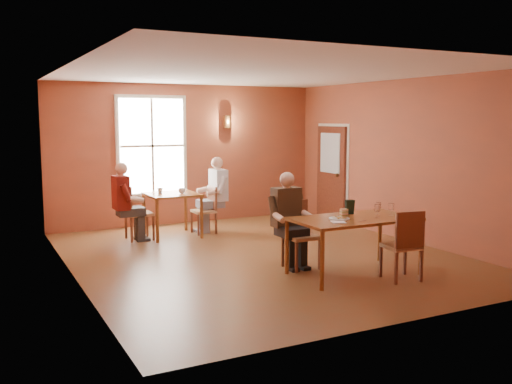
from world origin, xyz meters
name	(u,v)px	position (x,y,z in m)	size (l,w,h in m)	color
ground	(261,256)	(0.00, 0.00, 0.00)	(6.00, 7.00, 0.01)	brown
wall_back	(187,154)	(0.00, 3.50, 1.50)	(6.00, 0.04, 3.00)	brown
wall_front	(410,190)	(0.00, -3.50, 1.50)	(6.00, 0.04, 3.00)	brown
wall_left	(71,174)	(-3.00, 0.00, 1.50)	(0.04, 7.00, 3.00)	brown
wall_right	(404,160)	(3.00, 0.00, 1.50)	(0.04, 7.00, 3.00)	brown
ceiling	(262,73)	(0.00, 0.00, 3.00)	(6.00, 7.00, 0.04)	white
window	(152,146)	(-0.80, 3.45, 1.70)	(1.36, 0.10, 1.96)	white
door	(331,174)	(2.94, 2.30, 1.05)	(0.12, 1.04, 2.10)	maroon
wall_sconce	(227,122)	(0.90, 3.40, 2.20)	(0.16, 0.16, 0.28)	brown
main_table	(354,246)	(0.68, -1.61, 0.42)	(1.80, 1.01, 0.84)	brown
chair_diner_main	(301,235)	(0.18, -0.96, 0.51)	(0.45, 0.45, 1.02)	#4B2110
diner_main	(302,223)	(0.18, -0.99, 0.70)	(0.56, 0.56, 1.41)	#2D2118
chair_empty	(401,245)	(1.12, -2.13, 0.50)	(0.45, 0.45, 1.01)	#4B2616
plate_food	(339,218)	(0.40, -1.63, 0.86)	(0.30, 0.30, 0.04)	white
sandwich	(344,214)	(0.53, -1.57, 0.90)	(0.10, 0.09, 0.12)	tan
goblet_a	(378,208)	(1.17, -1.54, 0.94)	(0.08, 0.08, 0.20)	white
goblet_b	(391,209)	(1.27, -1.72, 0.94)	(0.08, 0.08, 0.20)	white
goblet_c	(377,210)	(0.98, -1.75, 0.95)	(0.08, 0.08, 0.21)	white
menu_stand	(350,207)	(0.80, -1.33, 0.95)	(0.13, 0.07, 0.22)	black
knife	(363,221)	(0.62, -1.89, 0.84)	(0.21, 0.02, 0.00)	silver
napkin	(338,222)	(0.27, -1.80, 0.84)	(0.19, 0.19, 0.01)	white
second_table	(172,215)	(-0.80, 2.21, 0.42)	(0.95, 0.95, 0.84)	brown
chair_diner_white	(204,210)	(-0.15, 2.21, 0.47)	(0.41, 0.41, 0.94)	brown
diner_white	(205,197)	(-0.12, 2.21, 0.73)	(0.58, 0.58, 1.46)	silver
chair_diner_maroon	(139,212)	(-1.45, 2.21, 0.52)	(0.46, 0.46, 1.03)	#4B220F
diner_maroon	(137,202)	(-1.48, 2.21, 0.71)	(0.57, 0.57, 1.43)	maroon
cup_a	(182,191)	(-0.64, 2.09, 0.89)	(0.13, 0.13, 0.10)	white
cup_b	(160,191)	(-0.99, 2.33, 0.89)	(0.11, 0.11, 0.10)	silver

